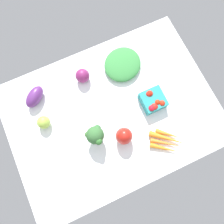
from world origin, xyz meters
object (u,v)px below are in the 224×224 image
(carrot_bunch, at_px, (166,141))
(eggplant, at_px, (35,97))
(bell_pepper_red, at_px, (123,136))
(heirloom_tomato_green, at_px, (44,122))
(berry_basket, at_px, (153,101))
(red_onion_center, at_px, (82,76))
(broccoli_head, at_px, (95,135))
(leafy_greens_clump, at_px, (123,64))

(carrot_bunch, relative_size, eggplant, 1.45)
(bell_pepper_red, xyz_separation_m, heirloom_tomato_green, (-0.32, 0.22, -0.02))
(bell_pepper_red, bearing_deg, berry_basket, 24.86)
(red_onion_center, xyz_separation_m, heirloom_tomato_green, (-0.26, -0.14, -0.00))
(eggplant, bearing_deg, berry_basket, -66.09)
(carrot_bunch, relative_size, bell_pepper_red, 1.71)
(eggplant, bearing_deg, heirloom_tomato_green, -131.12)
(carrot_bunch, height_order, heirloom_tomato_green, heirloom_tomato_green)
(carrot_bunch, height_order, berry_basket, berry_basket)
(carrot_bunch, distance_m, broccoli_head, 0.35)
(eggplant, relative_size, berry_basket, 1.07)
(leafy_greens_clump, bearing_deg, red_onion_center, 174.30)
(carrot_bunch, xyz_separation_m, broccoli_head, (-0.30, 0.16, 0.06))
(broccoli_head, bearing_deg, leafy_greens_clump, 46.05)
(carrot_bunch, xyz_separation_m, eggplant, (-0.50, 0.47, 0.02))
(broccoli_head, relative_size, bell_pepper_red, 1.14)
(carrot_bunch, xyz_separation_m, red_onion_center, (-0.24, 0.47, 0.02))
(carrot_bunch, xyz_separation_m, heirloom_tomato_green, (-0.50, 0.33, 0.02))
(broccoli_head, bearing_deg, bell_pepper_red, -26.21)
(carrot_bunch, height_order, red_onion_center, red_onion_center)
(red_onion_center, bearing_deg, carrot_bunch, -63.04)
(red_onion_center, xyz_separation_m, eggplant, (-0.26, -0.00, -0.00))
(leafy_greens_clump, height_order, eggplant, eggplant)
(broccoli_head, bearing_deg, berry_basket, 7.25)
(broccoli_head, xyz_separation_m, bell_pepper_red, (0.12, -0.06, -0.02))
(berry_basket, bearing_deg, leafy_greens_clump, 101.55)
(carrot_bunch, xyz_separation_m, bell_pepper_red, (-0.19, 0.10, 0.04))
(bell_pepper_red, relative_size, berry_basket, 0.91)
(carrot_bunch, distance_m, red_onion_center, 0.53)
(red_onion_center, bearing_deg, berry_basket, -45.14)
(eggplant, height_order, berry_basket, berry_basket)
(heirloom_tomato_green, bearing_deg, red_onion_center, 28.34)
(broccoli_head, distance_m, berry_basket, 0.33)
(berry_basket, bearing_deg, eggplant, 153.28)
(heirloom_tomato_green, bearing_deg, bell_pepper_red, -35.03)
(carrot_bunch, distance_m, bell_pepper_red, 0.22)
(red_onion_center, bearing_deg, eggplant, -179.44)
(leafy_greens_clump, relative_size, eggplant, 1.69)
(red_onion_center, distance_m, eggplant, 0.26)
(red_onion_center, height_order, eggplant, red_onion_center)
(leafy_greens_clump, distance_m, carrot_bunch, 0.45)
(carrot_bunch, distance_m, heirloom_tomato_green, 0.60)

